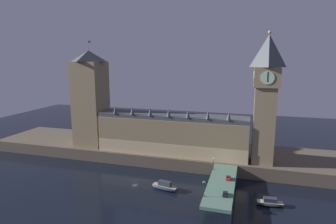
{
  "coord_description": "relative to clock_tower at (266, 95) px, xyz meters",
  "views": [
    {
      "loc": [
        54.54,
        -124.81,
        61.42
      ],
      "look_at": [
        11.98,
        20.0,
        32.99
      ],
      "focal_mm": 30.0,
      "sensor_mm": 36.0,
      "label": 1
    }
  ],
  "objects": [
    {
      "name": "bridge",
      "position": [
        -18.03,
        -31.86,
        -38.06
      ],
      "size": [
        11.83,
        46.0,
        6.8
      ],
      "color": "slate",
      "rests_on": "ground_plane"
    },
    {
      "name": "car_southbound_trail",
      "position": [
        -15.43,
        -27.18,
        -35.59
      ],
      "size": [
        2.11,
        3.93,
        1.52
      ],
      "color": "red",
      "rests_on": "bridge"
    },
    {
      "name": "street_lamp_near",
      "position": [
        -23.64,
        -46.58,
        -32.16
      ],
      "size": [
        1.34,
        0.6,
        6.62
      ],
      "color": "#2D3333",
      "rests_on": "bridge"
    },
    {
      "name": "boat_upstream",
      "position": [
        -44.44,
        -32.64,
        -41.44
      ],
      "size": [
        14.44,
        6.27,
        4.55
      ],
      "color": "#1E2842",
      "rests_on": "ground_plane"
    },
    {
      "name": "street_lamp_far",
      "position": [
        -23.64,
        -17.14,
        -32.41
      ],
      "size": [
        1.34,
        0.6,
        6.22
      ],
      "color": "#2D3333",
      "rests_on": "bridge"
    },
    {
      "name": "victoria_tower",
      "position": [
        -104.66,
        3.51,
        -6.11
      ],
      "size": [
        18.08,
        18.08,
        65.9
      ],
      "color": "#8E7A56",
      "rests_on": "embankment"
    },
    {
      "name": "boat_downstream",
      "position": [
        2.73,
        -33.88,
        -41.78
      ],
      "size": [
        12.17,
        4.9,
        3.61
      ],
      "color": "#28282D",
      "rests_on": "ground_plane"
    },
    {
      "name": "car_southbound_lead",
      "position": [
        -15.43,
        -43.5,
        -35.58
      ],
      "size": [
        1.96,
        4.01,
        1.53
      ],
      "color": "black",
      "rests_on": "bridge"
    },
    {
      "name": "parliament_hall",
      "position": [
        -50.58,
        1.6,
        -24.66
      ],
      "size": [
        87.27,
        16.28,
        27.67
      ],
      "color": "#8E7A56",
      "rests_on": "embankment"
    },
    {
      "name": "embankment",
      "position": [
        -62.42,
        12.14,
        -39.64
      ],
      "size": [
        220.0,
        42.0,
        6.92
      ],
      "color": "brown",
      "rests_on": "ground_plane"
    },
    {
      "name": "pedestrian_mid_walk",
      "position": [
        -12.83,
        -27.55,
        -35.35
      ],
      "size": [
        0.38,
        0.38,
        1.79
      ],
      "color": "black",
      "rests_on": "bridge"
    },
    {
      "name": "ground_plane",
      "position": [
        -62.42,
        -26.86,
        -43.1
      ],
      "size": [
        400.0,
        400.0,
        0.0
      ],
      "primitive_type": "plane",
      "color": "black"
    },
    {
      "name": "clock_tower",
      "position": [
        0.0,
        0.0,
        0.0
      ],
      "size": [
        13.14,
        13.25,
        68.42
      ],
      "color": "#8E7A56",
      "rests_on": "embankment"
    }
  ]
}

